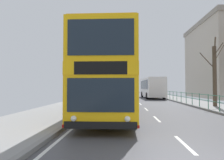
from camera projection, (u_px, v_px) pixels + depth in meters
The scene contains 4 objects.
double_decker_bus_main at pixel (110, 78), 12.31m from camera, with size 2.80×11.26×4.34m.
background_bus_far_lane at pixel (152, 87), 31.30m from camera, with size 2.78×9.62×3.11m.
pedestrian_railing_far_kerb at pixel (192, 97), 18.04m from camera, with size 0.05×30.34×1.06m.
bare_tree_far_00 at pixel (215, 74), 16.68m from camera, with size 2.49×2.30×5.57m.
Camera 1 is at (-1.89, -3.61, 1.73)m, focal length 32.09 mm.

